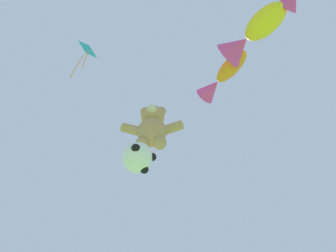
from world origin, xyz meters
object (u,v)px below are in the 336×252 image
(fish_kite_tangerine, at_px, (221,78))
(fish_kite_goldfin, at_px, (251,35))
(soccer_ball_kite, at_px, (138,158))
(teddy_bear_kite, at_px, (152,127))
(diamond_kite, at_px, (86,52))

(fish_kite_tangerine, height_order, fish_kite_goldfin, fish_kite_goldfin)
(soccer_ball_kite, height_order, fish_kite_goldfin, fish_kite_goldfin)
(soccer_ball_kite, distance_m, fish_kite_tangerine, 4.85)
(teddy_bear_kite, xyz_separation_m, diamond_kite, (-2.81, -0.77, 4.23))
(teddy_bear_kite, relative_size, soccer_ball_kite, 2.15)
(teddy_bear_kite, relative_size, fish_kite_tangerine, 0.94)
(teddy_bear_kite, bearing_deg, soccer_ball_kite, -144.73)
(fish_kite_goldfin, bearing_deg, soccer_ball_kite, 155.27)
(teddy_bear_kite, height_order, fish_kite_goldfin, fish_kite_goldfin)
(fish_kite_tangerine, bearing_deg, soccer_ball_kite, 177.57)
(fish_kite_tangerine, bearing_deg, teddy_bear_kite, 172.26)
(diamond_kite, bearing_deg, soccer_ball_kite, 12.61)
(teddy_bear_kite, bearing_deg, fish_kite_tangerine, -7.74)
(fish_kite_goldfin, bearing_deg, fish_kite_tangerine, 120.46)
(teddy_bear_kite, bearing_deg, diamond_kite, -164.56)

